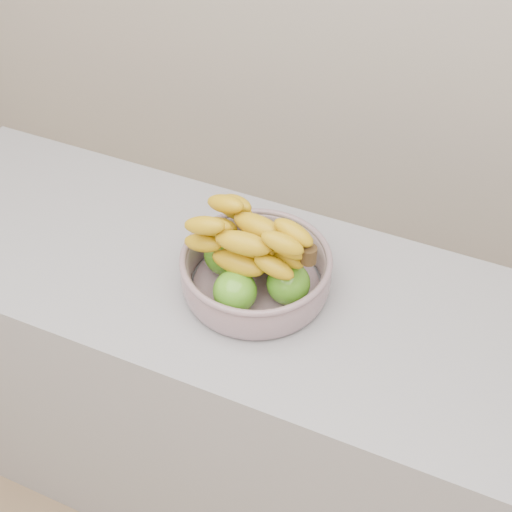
{
  "coord_description": "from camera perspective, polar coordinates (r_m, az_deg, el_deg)",
  "views": [
    {
      "loc": [
        0.41,
        -0.26,
        2.07
      ],
      "look_at": [
        -0.05,
        0.77,
        1.0
      ],
      "focal_mm": 50.0,
      "sensor_mm": 36.0,
      "label": 1
    }
  ],
  "objects": [
    {
      "name": "fruit_bowl",
      "position": [
        1.57,
        -0.04,
        -0.83
      ],
      "size": [
        0.34,
        0.34,
        0.21
      ],
      "rotation": [
        0.0,
        0.0,
        -0.16
      ],
      "color": "#A1B0C1",
      "rests_on": "counter"
    },
    {
      "name": "counter",
      "position": [
        1.96,
        1.3,
        -12.08
      ],
      "size": [
        2.0,
        0.6,
        0.9
      ],
      "primitive_type": "cube",
      "color": "#A1A3AA",
      "rests_on": "ground"
    }
  ]
}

